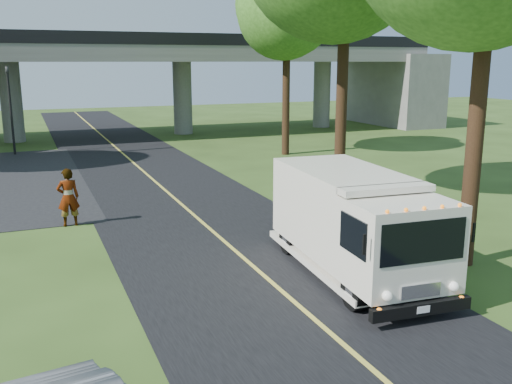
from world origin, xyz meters
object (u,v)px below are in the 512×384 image
tree_right_far (292,9)px  step_van (354,221)px  pedestrian (68,197)px  traffic_signal (10,101)px

tree_right_far → step_van: size_ratio=1.68×
tree_right_far → step_van: 20.78m
step_van → pedestrian: size_ratio=3.30×
traffic_signal → pedestrian: 17.20m
step_van → pedestrian: 9.92m
pedestrian → tree_right_far: bearing=-144.4°
tree_right_far → step_van: tree_right_far is taller
traffic_signal → pedestrian: (1.75, -16.97, -2.21)m
tree_right_far → pedestrian: (-13.45, -10.81, -7.31)m
tree_right_far → step_van: bearing=-110.9°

